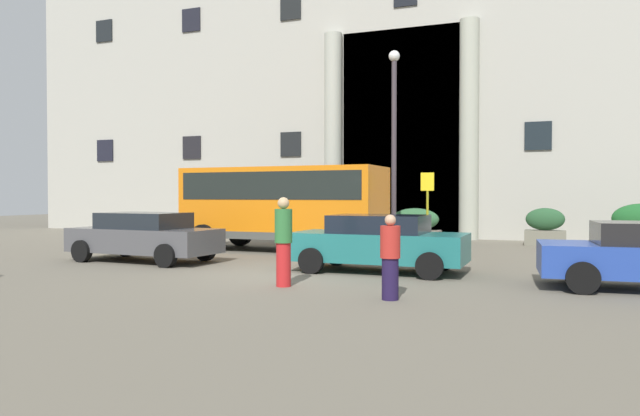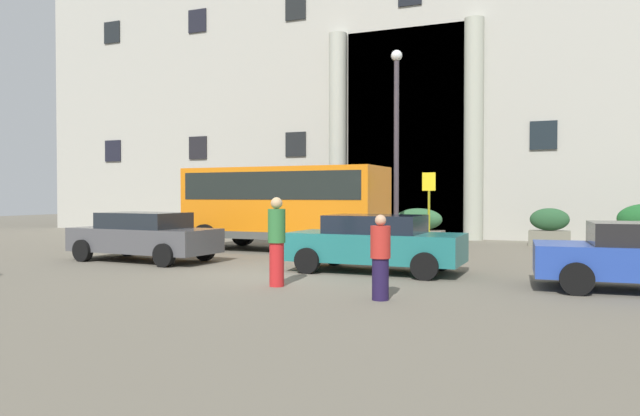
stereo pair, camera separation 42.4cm
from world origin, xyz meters
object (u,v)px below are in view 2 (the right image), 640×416
at_px(bus_stop_sign, 429,203).
at_px(parked_coupe_end, 376,242).
at_px(hedge_planter_far_west, 333,222).
at_px(orange_minibus, 285,201).
at_px(motorcycle_near_kerb, 130,238).
at_px(hedge_planter_entrance_left, 549,228).
at_px(pedestrian_woman_with_bag, 277,241).
at_px(lamppost_plaza_centre, 396,132).
at_px(hedge_planter_far_east, 419,226).
at_px(pedestrian_woman_dark_dress, 380,258).
at_px(white_taxi_kerbside, 144,236).

distance_m(bus_stop_sign, parked_coupe_end, 5.68).
bearing_deg(bus_stop_sign, hedge_planter_far_west, 145.49).
bearing_deg(orange_minibus, motorcycle_near_kerb, -150.39).
distance_m(hedge_planter_entrance_left, pedestrian_woman_with_bag, 13.35).
height_order(bus_stop_sign, lamppost_plaza_centre, lamppost_plaza_centre).
bearing_deg(hedge_planter_far_east, parked_coupe_end, -83.62).
height_order(orange_minibus, pedestrian_woman_dark_dress, orange_minibus).
bearing_deg(hedge_planter_far_west, hedge_planter_entrance_left, 4.71).
relative_size(hedge_planter_far_west, pedestrian_woman_with_bag, 0.89).
xyz_separation_m(orange_minibus, pedestrian_woman_with_bag, (3.24, -7.05, -0.73)).
relative_size(orange_minibus, pedestrian_woman_with_bag, 3.71).
xyz_separation_m(bus_stop_sign, parked_coupe_end, (-0.11, -5.61, -0.90)).
bearing_deg(bus_stop_sign, pedestrian_woman_dark_dress, -83.27).
relative_size(motorcycle_near_kerb, lamppost_plaza_centre, 0.28).
height_order(parked_coupe_end, pedestrian_woman_dark_dress, pedestrian_woman_dark_dress).
bearing_deg(pedestrian_woman_dark_dress, parked_coupe_end, 55.23).
bearing_deg(pedestrian_woman_with_bag, pedestrian_woman_dark_dress, -131.48).
distance_m(orange_minibus, white_taxi_kerbside, 5.03).
bearing_deg(parked_coupe_end, lamppost_plaza_centre, 101.70).
height_order(hedge_planter_far_east, pedestrian_woman_dark_dress, pedestrian_woman_dark_dress).
height_order(hedge_planter_far_east, white_taxi_kerbside, white_taxi_kerbside).
bearing_deg(white_taxi_kerbside, lamppost_plaza_centre, 57.42).
bearing_deg(lamppost_plaza_centre, pedestrian_woman_dark_dress, -76.37).
bearing_deg(pedestrian_woman_dark_dress, hedge_planter_entrance_left, 25.82).
relative_size(hedge_planter_far_east, motorcycle_near_kerb, 0.96).
distance_m(parked_coupe_end, motorcycle_near_kerb, 9.11).
xyz_separation_m(hedge_planter_entrance_left, hedge_planter_far_west, (-8.27, -0.68, 0.11)).
distance_m(bus_stop_sign, hedge_planter_entrance_left, 5.40).
bearing_deg(pedestrian_woman_dark_dress, bus_stop_sign, 43.60).
xyz_separation_m(hedge_planter_entrance_left, motorcycle_near_kerb, (-12.70, -7.75, -0.22)).
bearing_deg(hedge_planter_far_east, orange_minibus, -125.56).
bearing_deg(hedge_planter_entrance_left, parked_coupe_end, -111.66).
xyz_separation_m(bus_stop_sign, motorcycle_near_kerb, (-9.05, -3.88, -1.16)).
bearing_deg(pedestrian_woman_with_bag, parked_coupe_end, -47.85).
height_order(hedge_planter_entrance_left, white_taxi_kerbside, hedge_planter_entrance_left).
distance_m(hedge_planter_entrance_left, parked_coupe_end, 10.19).
xyz_separation_m(hedge_planter_far_east, pedestrian_woman_dark_dress, (2.21, -12.60, 0.10)).
relative_size(hedge_planter_entrance_left, motorcycle_near_kerb, 0.71).
height_order(motorcycle_near_kerb, lamppost_plaza_centre, lamppost_plaza_centre).
xyz_separation_m(hedge_planter_far_west, pedestrian_woman_with_bag, (3.29, -11.71, 0.15)).
relative_size(white_taxi_kerbside, motorcycle_near_kerb, 2.19).
distance_m(orange_minibus, parked_coupe_end, 6.16).
bearing_deg(pedestrian_woman_with_bag, lamppost_plaza_centre, -24.13).
bearing_deg(parked_coupe_end, white_taxi_kerbside, -177.57).
relative_size(parked_coupe_end, pedestrian_woman_dark_dress, 2.74).
relative_size(white_taxi_kerbside, pedestrian_woman_dark_dress, 2.90).
bearing_deg(pedestrian_woman_with_bag, hedge_planter_entrance_left, -47.06).
distance_m(parked_coupe_end, pedestrian_woman_dark_dress, 3.82).
relative_size(orange_minibus, pedestrian_woman_dark_dress, 4.45).
distance_m(hedge_planter_far_west, motorcycle_near_kerb, 8.34).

